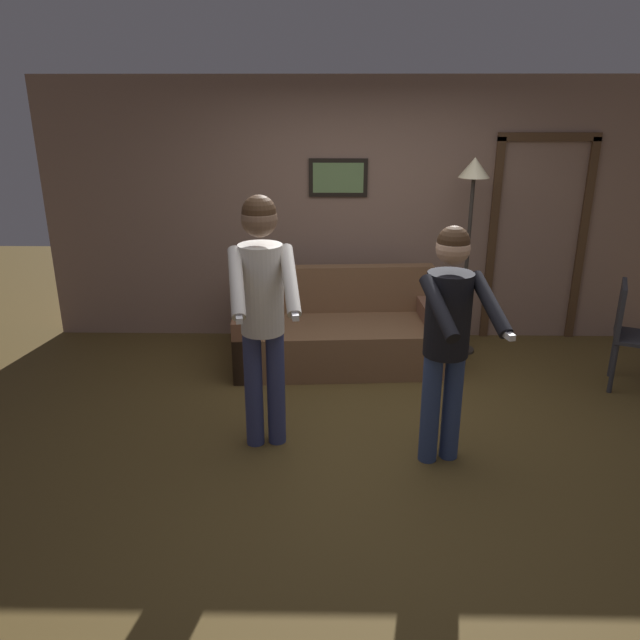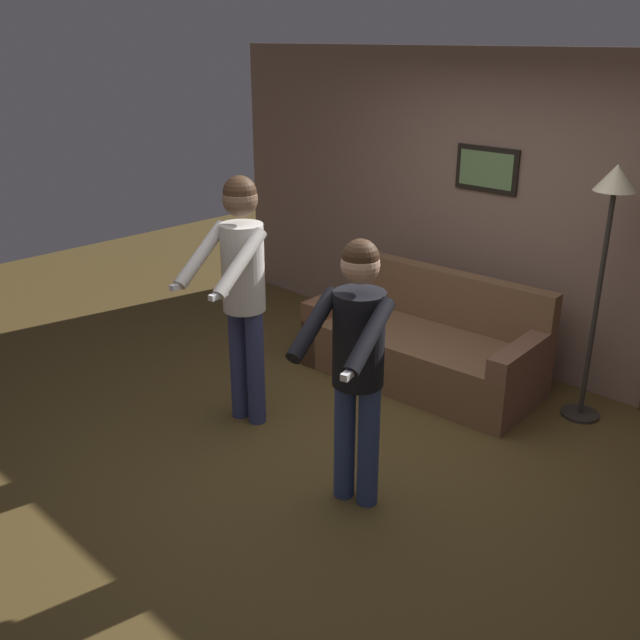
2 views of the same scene
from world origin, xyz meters
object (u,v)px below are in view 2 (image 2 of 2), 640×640
Objects in this scene: person_standing_left at (242,278)px; person_standing_right at (357,353)px; couch at (424,348)px; torchiere_lamp at (610,221)px.

person_standing_left is 1.26m from person_standing_right.
person_standing_right is at bearing -8.67° from person_standing_left.
person_standing_left reaches higher than couch.
couch is 1.77m from torchiere_lamp.
torchiere_lamp is at bearing 45.48° from person_standing_left.
torchiere_lamp is 2.54m from person_standing_left.
torchiere_lamp reaches higher than person_standing_right.
person_standing_left is at bearing -134.52° from torchiere_lamp.
person_standing_right is (-0.53, -1.98, -0.51)m from torchiere_lamp.
torchiere_lamp is at bearing 75.10° from person_standing_right.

